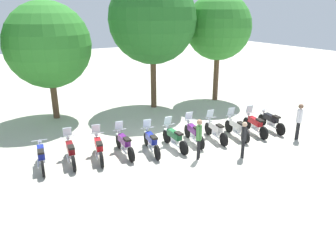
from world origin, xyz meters
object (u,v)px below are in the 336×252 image
(motorcycle_2, at_px, (99,148))
(tree_2, at_px, (153,20))
(motorcycle_7, at_px, (215,130))
(motorcycle_1, at_px, (71,151))
(motorcycle_4, at_px, (151,141))
(tree_1, at_px, (48,45))
(person_1, at_px, (199,136))
(motorcycle_0, at_px, (41,156))
(motorcycle_8, at_px, (236,127))
(person_0, at_px, (244,137))
(motorcycle_10, at_px, (271,121))
(motorcycle_9, at_px, (255,124))
(motorcycle_5, at_px, (174,138))
(person_2, at_px, (299,119))
(motorcycle_3, at_px, (124,143))
(motorcycle_6, at_px, (194,132))
(tree_3, at_px, (218,27))

(motorcycle_2, height_order, tree_2, tree_2)
(motorcycle_2, relative_size, motorcycle_7, 0.99)
(motorcycle_1, xyz_separation_m, motorcycle_7, (6.73, -1.02, 0.00))
(motorcycle_4, distance_m, tree_1, 8.42)
(motorcycle_4, xyz_separation_m, person_1, (1.43, -1.60, 0.53))
(motorcycle_0, bearing_deg, motorcycle_8, -91.00)
(person_0, bearing_deg, motorcycle_8, 88.10)
(motorcycle_2, bearing_deg, motorcycle_0, 92.32)
(person_1, bearing_deg, motorcycle_10, 59.57)
(tree_1, bearing_deg, motorcycle_10, -40.05)
(motorcycle_2, xyz_separation_m, motorcycle_4, (2.24, -0.51, 0.00))
(person_0, distance_m, person_1, 1.92)
(motorcycle_8, bearing_deg, motorcycle_9, -86.02)
(motorcycle_8, bearing_deg, motorcycle_2, 91.45)
(tree_1, distance_m, tree_2, 6.19)
(motorcycle_5, height_order, tree_1, tree_1)
(motorcycle_9, distance_m, person_2, 2.11)
(motorcycle_2, relative_size, tree_1, 0.33)
(motorcycle_3, bearing_deg, motorcycle_10, -94.56)
(person_0, bearing_deg, tree_1, 153.70)
(motorcycle_4, bearing_deg, motorcycle_2, 87.21)
(motorcycle_4, distance_m, motorcycle_7, 3.38)
(tree_2, bearing_deg, motorcycle_4, -118.77)
(motorcycle_8, bearing_deg, motorcycle_0, 91.23)
(tree_1, bearing_deg, motorcycle_2, -87.20)
(motorcycle_3, relative_size, motorcycle_4, 1.01)
(motorcycle_2, bearing_deg, motorcycle_7, -86.10)
(motorcycle_10, distance_m, person_2, 1.67)
(tree_1, bearing_deg, person_0, -59.18)
(motorcycle_7, relative_size, motorcycle_9, 1.01)
(motorcycle_0, xyz_separation_m, motorcycle_7, (7.85, -1.16, 0.01))
(person_1, relative_size, tree_2, 0.22)
(motorcycle_2, height_order, motorcycle_9, same)
(motorcycle_8, bearing_deg, person_0, 155.32)
(tree_1, bearing_deg, motorcycle_9, -43.59)
(motorcycle_3, distance_m, tree_2, 8.90)
(person_0, bearing_deg, motorcycle_6, 143.58)
(motorcycle_8, bearing_deg, motorcycle_5, 93.72)
(motorcycle_5, height_order, person_0, person_0)
(tree_1, bearing_deg, person_1, -65.45)
(motorcycle_1, xyz_separation_m, motorcycle_8, (7.85, -1.26, 0.00))
(person_2, xyz_separation_m, tree_3, (1.11, 7.90, 3.85))
(motorcycle_1, bearing_deg, motorcycle_9, -91.46)
(motorcycle_5, height_order, person_2, person_2)
(motorcycle_4, distance_m, motorcycle_5, 1.12)
(person_0, bearing_deg, person_1, -173.12)
(motorcycle_1, relative_size, motorcycle_3, 1.00)
(motorcycle_1, relative_size, motorcycle_7, 1.00)
(motorcycle_8, distance_m, tree_2, 8.43)
(motorcycle_3, height_order, tree_1, tree_1)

